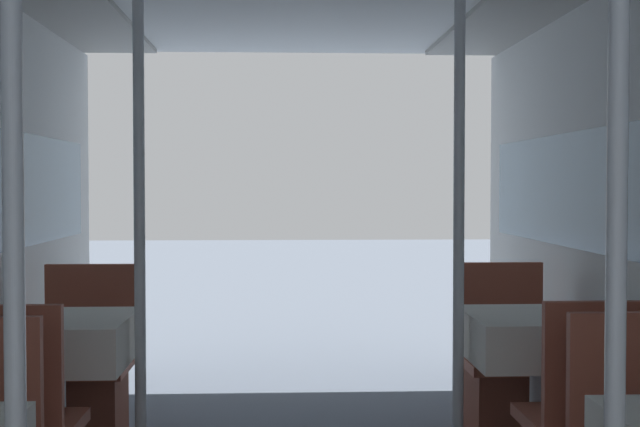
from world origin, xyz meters
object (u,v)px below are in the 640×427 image
dining_table_right_1 (542,342)px  chair_right_far_1 (507,390)px  support_pole_left_0 (14,275)px  dining_table_left_1 (53,346)px  support_pole_left_1 (140,232)px  chair_left_far_1 (83,394)px  support_pole_right_1 (459,231)px  support_pole_right_0 (616,272)px

dining_table_right_1 → chair_right_far_1: (-0.00, 0.59, -0.35)m
support_pole_left_0 → dining_table_left_1: 1.94m
dining_table_left_1 → support_pole_left_1: 0.63m
support_pole_left_1 → chair_left_far_1: bearing=122.5°
support_pole_left_1 → chair_right_far_1: 2.06m
chair_left_far_1 → support_pole_right_1: (1.78, -0.59, 0.85)m
support_pole_left_0 → dining_table_right_1: (1.78, 1.84, -0.50)m
dining_table_left_1 → chair_left_far_1: bearing=90.0°
support_pole_left_1 → support_pole_right_1: bearing=0.0°
chair_left_far_1 → support_pole_left_0: bearing=98.8°
chair_left_far_1 → support_pole_right_0: bearing=126.2°
support_pole_left_1 → chair_right_far_1: (1.78, 0.59, -0.85)m
support_pole_left_1 → chair_right_far_1: bearing=18.5°
support_pole_right_0 → support_pole_right_1: 1.84m
dining_table_right_1 → support_pole_right_1: size_ratio=0.34×
support_pole_right_0 → chair_right_far_1: 2.60m
chair_right_far_1 → support_pole_right_1: (-0.38, -0.59, 0.85)m
chair_right_far_1 → chair_left_far_1: bearing=0.0°
support_pole_left_0 → dining_table_left_1: (-0.38, 1.84, -0.50)m
support_pole_left_0 → support_pole_left_1: same height
chair_left_far_1 → support_pole_right_1: size_ratio=0.41×
support_pole_left_1 → support_pole_right_0: bearing=-52.7°
support_pole_right_0 → chair_right_far_1: size_ratio=2.46×
dining_table_right_1 → chair_right_far_1: size_ratio=0.82×
dining_table_left_1 → dining_table_right_1: 2.16m
support_pole_left_0 → support_pole_right_1: (1.40, 1.84, 0.00)m
dining_table_right_1 → support_pole_right_1: support_pole_right_1 is taller
support_pole_left_0 → dining_table_left_1: support_pole_left_0 is taller
chair_left_far_1 → support_pole_right_1: support_pole_right_1 is taller
chair_left_far_1 → support_pole_right_0: (1.78, -2.43, 0.85)m
support_pole_right_0 → support_pole_right_1: bearing=90.0°
chair_right_far_1 → support_pole_right_0: bearing=81.2°
dining_table_left_1 → chair_left_far_1: size_ratio=0.82×
support_pole_right_1 → chair_right_far_1: bearing=57.5°
support_pole_right_0 → dining_table_right_1: bearing=78.4°
dining_table_left_1 → chair_right_far_1: size_ratio=0.82×
dining_table_left_1 → dining_table_right_1: same height
dining_table_left_1 → support_pole_left_1: bearing=0.0°
dining_table_right_1 → support_pole_right_1: bearing=180.0°
chair_right_far_1 → dining_table_left_1: bearing=15.4°
chair_left_far_1 → support_pole_right_1: bearing=161.5°
chair_right_far_1 → support_pole_right_1: size_ratio=0.41×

